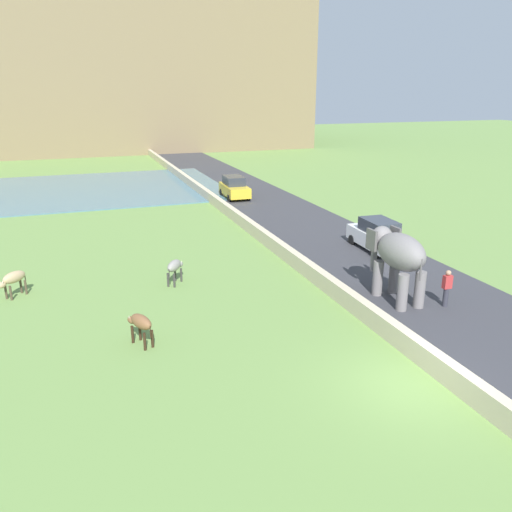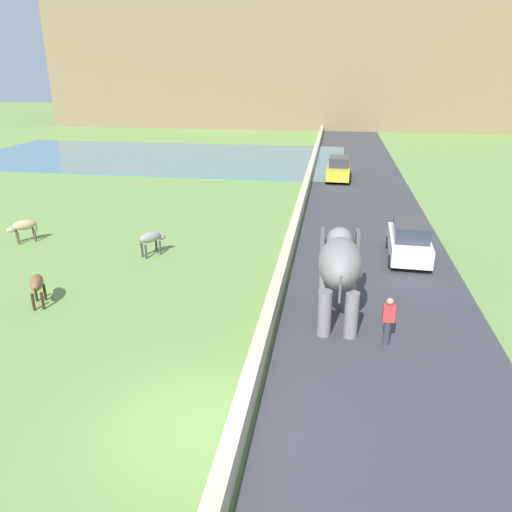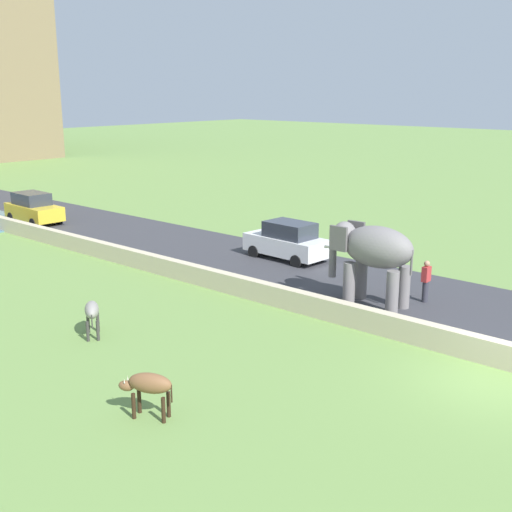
{
  "view_description": "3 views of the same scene",
  "coord_description": "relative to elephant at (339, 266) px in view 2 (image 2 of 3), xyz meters",
  "views": [
    {
      "loc": [
        -8.97,
        -11.18,
        8.62
      ],
      "look_at": [
        -2.03,
        8.2,
        1.89
      ],
      "focal_mm": 35.96,
      "sensor_mm": 36.0,
      "label": 1
    },
    {
      "loc": [
        3.06,
        -9.35,
        8.11
      ],
      "look_at": [
        0.27,
        8.27,
        1.31
      ],
      "focal_mm": 34.68,
      "sensor_mm": 36.0,
      "label": 2
    },
    {
      "loc": [
        -16.36,
        -5.83,
        7.69
      ],
      "look_at": [
        0.53,
        8.92,
        1.93
      ],
      "focal_mm": 45.88,
      "sensor_mm": 36.0,
      "label": 3
    }
  ],
  "objects": [
    {
      "name": "car_yellow",
      "position": [
        0.01,
        22.79,
        -1.14
      ],
      "size": [
        1.91,
        4.06,
        1.8
      ],
      "color": "gold",
      "rests_on": "ground"
    },
    {
      "name": "car_white",
      "position": [
        3.15,
        6.36,
        -1.14
      ],
      "size": [
        1.95,
        4.08,
        1.8
      ],
      "color": "white",
      "rests_on": "ground"
    },
    {
      "name": "person_beside_elephant",
      "position": [
        1.54,
        -1.39,
        -1.16
      ],
      "size": [
        0.36,
        0.22,
        1.63
      ],
      "color": "#33333D",
      "rests_on": "ground"
    },
    {
      "name": "cow_brown",
      "position": [
        -10.71,
        -0.43,
        -1.2
      ],
      "size": [
        0.9,
        1.39,
        1.15
      ],
      "color": "brown",
      "rests_on": "ground"
    },
    {
      "name": "road_surface",
      "position": [
        1.58,
        14.06,
        -2.01
      ],
      "size": [
        7.0,
        120.0,
        0.06
      ],
      "primitive_type": "cube",
      "color": "#38383D",
      "rests_on": "ground"
    },
    {
      "name": "lake",
      "position": [
        -17.42,
        30.84,
        -2.0
      ],
      "size": [
        36.0,
        18.0,
        0.08
      ],
      "primitive_type": "cube",
      "color": "slate",
      "rests_on": "ground"
    },
    {
      "name": "cow_grey",
      "position": [
        -8.42,
        5.07,
        -1.2
      ],
      "size": [
        1.09,
        1.32,
        1.15
      ],
      "color": "gray",
      "rests_on": "ground"
    },
    {
      "name": "hill_distant",
      "position": [
        -9.42,
        68.32,
        10.85
      ],
      "size": [
        64.0,
        28.0,
        25.78
      ],
      "primitive_type": "cube",
      "color": "#7F6B4C",
      "rests_on": "ground"
    },
    {
      "name": "elephant",
      "position": [
        0.0,
        0.0,
        0.0
      ],
      "size": [
        1.45,
        3.47,
        2.99
      ],
      "color": "slate",
      "rests_on": "ground"
    },
    {
      "name": "barrier_wall",
      "position": [
        -2.22,
        12.06,
        -1.66
      ],
      "size": [
        0.4,
        110.0,
        0.76
      ],
      "primitive_type": "cube",
      "color": "beige",
      "rests_on": "ground"
    },
    {
      "name": "ground_plane",
      "position": [
        -3.42,
        -5.94,
        -2.04
      ],
      "size": [
        220.0,
        220.0,
        0.0
      ],
      "primitive_type": "plane",
      "color": "#6B8E47"
    },
    {
      "name": "cow_tan",
      "position": [
        -15.28,
        5.83,
        -1.2
      ],
      "size": [
        1.24,
        1.2,
        1.15
      ],
      "color": "tan",
      "rests_on": "ground"
    }
  ]
}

